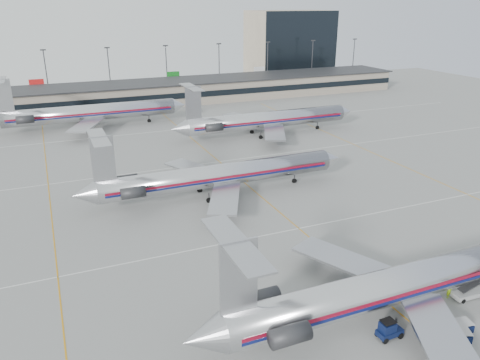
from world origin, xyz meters
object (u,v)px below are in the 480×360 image
tug_center (455,350)px  belt_loader (470,292)px  jet_foreground (399,284)px  jet_second_row (215,175)px

tug_center → belt_loader: 10.03m
jet_foreground → jet_second_row: jet_foreground is taller
jet_second_row → jet_foreground: bearing=-80.4°
belt_loader → tug_center: bearing=-141.0°
jet_foreground → belt_loader: bearing=-5.6°
belt_loader → jet_second_row: bearing=115.5°
tug_center → jet_foreground: bearing=87.7°
jet_foreground → jet_second_row: size_ratio=1.01×
jet_foreground → tug_center: size_ratio=20.51×
jet_foreground → belt_loader: (8.70, -0.86, -2.71)m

